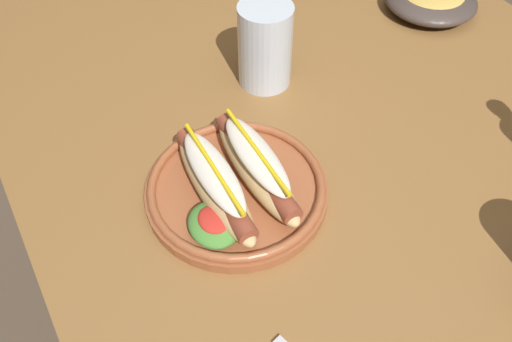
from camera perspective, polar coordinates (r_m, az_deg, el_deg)
The scene contains 3 objects.
dining_table at distance 0.83m, azimuth 11.24°, elevation -1.13°, with size 1.43×0.95×0.74m.
hot_dog_plate at distance 0.67m, azimuth -2.30°, elevation -1.38°, with size 0.24×0.24×0.08m.
water_cup at distance 0.82m, azimuth 1.01°, elevation 13.74°, with size 0.08×0.08×0.13m, color silver.
Camera 1 is at (0.36, -0.41, 1.28)m, focal length 36.01 mm.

